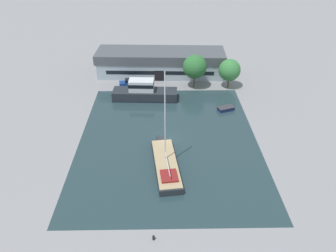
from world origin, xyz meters
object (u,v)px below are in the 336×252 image
object	(u,v)px
warehouse_building	(161,62)
parked_car	(130,83)
sailboat_moored	(166,164)
motor_cruiser	(144,92)
quay_tree_near_building	(195,67)
small_dinghy	(226,109)
quay_tree_by_water	(230,70)

from	to	relation	value
warehouse_building	parked_car	bearing A→B (deg)	-131.60
warehouse_building	sailboat_moored	xyz separation A→B (m)	(0.84, -35.32, -2.22)
motor_cruiser	parked_car	bearing A→B (deg)	31.97
parked_car	quay_tree_near_building	bearing A→B (deg)	-100.89
sailboat_moored	quay_tree_near_building	bearing A→B (deg)	70.11
sailboat_moored	small_dinghy	bearing A→B (deg)	48.76
small_dinghy	motor_cruiser	bearing A→B (deg)	51.01
quay_tree_near_building	motor_cruiser	xyz separation A→B (m)	(-10.74, -5.33, -3.28)
quay_tree_near_building	sailboat_moored	world-z (taller)	sailboat_moored
quay_tree_by_water	parked_car	distance (m)	21.85
parked_car	motor_cruiser	size ratio (longest dim) A/B	0.37
motor_cruiser	small_dinghy	xyz separation A→B (m)	(16.06, -5.20, -1.14)
quay_tree_near_building	sailboat_moored	distance (m)	28.73
quay_tree_near_building	quay_tree_by_water	bearing A→B (deg)	-0.79
quay_tree_by_water	sailboat_moored	xyz separation A→B (m)	(-14.04, -27.57, -3.37)
sailboat_moored	motor_cruiser	size ratio (longest dim) A/B	1.12
sailboat_moored	quay_tree_by_water	bearing A→B (deg)	56.37
small_dinghy	sailboat_moored	bearing A→B (deg)	124.35
quay_tree_by_water	small_dinghy	world-z (taller)	quay_tree_by_water
quay_tree_by_water	small_dinghy	xyz separation A→B (m)	(-2.21, -10.43, -3.63)
parked_car	motor_cruiser	bearing A→B (deg)	-159.07
sailboat_moored	motor_cruiser	distance (m)	22.76
quay_tree_by_water	sailboat_moored	world-z (taller)	sailboat_moored
motor_cruiser	small_dinghy	distance (m)	16.92
quay_tree_by_water	quay_tree_near_building	bearing A→B (deg)	179.21
motor_cruiser	warehouse_building	bearing A→B (deg)	-11.73
sailboat_moored	warehouse_building	bearing A→B (deg)	84.71
sailboat_moored	parked_car	bearing A→B (deg)	98.31
quay_tree_by_water	parked_car	size ratio (longest dim) A/B	1.29
motor_cruiser	small_dinghy	size ratio (longest dim) A/B	3.82
quay_tree_near_building	sailboat_moored	xyz separation A→B (m)	(-6.51, -27.67, -4.16)
small_dinghy	quay_tree_near_building	bearing A→B (deg)	5.72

